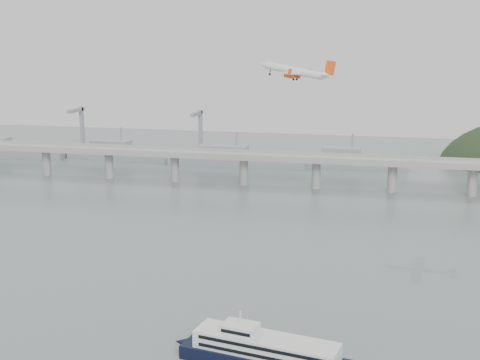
# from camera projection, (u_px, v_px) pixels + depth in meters

# --- Properties ---
(ground) EXTENTS (900.00, 900.00, 0.00)m
(ground) POSITION_uv_depth(u_px,v_px,m) (209.00, 301.00, 248.07)
(ground) COLOR slate
(ground) RESTS_ON ground
(bridge) EXTENTS (800.00, 22.00, 23.90)m
(bridge) POSITION_uv_depth(u_px,v_px,m) (285.00, 161.00, 435.01)
(bridge) COLOR gray
(bridge) RESTS_ON ground
(distant_fleet) EXTENTS (453.00, 60.90, 40.00)m
(distant_fleet) POSITION_uv_depth(u_px,v_px,m) (113.00, 153.00, 532.61)
(distant_fleet) COLOR gray
(distant_fleet) RESTS_ON ground
(ferry) EXTENTS (88.34, 27.19, 16.76)m
(ferry) POSITION_uv_depth(u_px,v_px,m) (266.00, 353.00, 197.50)
(ferry) COLOR black
(ferry) RESTS_ON ground
(airliner) EXTENTS (38.60, 35.28, 10.26)m
(airliner) POSITION_uv_depth(u_px,v_px,m) (297.00, 72.00, 309.19)
(airliner) COLOR white
(airliner) RESTS_ON ground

